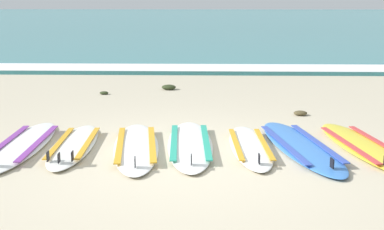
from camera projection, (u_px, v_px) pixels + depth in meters
name	position (u px, v px, depth m)	size (l,w,h in m)	color
ground_plane	(183.00, 159.00, 6.09)	(80.00, 80.00, 0.00)	#C1B599
sea	(203.00, 19.00, 41.69)	(80.00, 60.00, 0.10)	teal
wave_foam_strip	(195.00, 69.00, 13.15)	(80.00, 1.34, 0.11)	white
surfboard_0	(22.00, 145.00, 6.55)	(0.64, 2.36, 0.18)	white
surfboard_1	(74.00, 145.00, 6.53)	(0.60, 2.07, 0.18)	silver
surfboard_2	(136.00, 146.00, 6.48)	(0.85, 2.34, 0.18)	white
surfboard_3	(190.00, 144.00, 6.58)	(0.69, 2.35, 0.18)	white
surfboard_4	(250.00, 146.00, 6.49)	(0.59, 2.02, 0.18)	white
surfboard_5	(300.00, 146.00, 6.51)	(1.05, 2.56, 0.18)	#3875CC
surfboard_6	(364.00, 146.00, 6.49)	(0.96, 2.42, 0.18)	yellow
seaweed_clump_near_shoreline	(169.00, 87.00, 10.60)	(0.30, 0.24, 0.10)	#2D381E
seaweed_clump_mid_sand	(300.00, 113.00, 8.31)	(0.22, 0.18, 0.08)	#4C4228
seaweed_clump_by_the_boards	(104.00, 93.00, 10.09)	(0.18, 0.14, 0.06)	#2D381E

